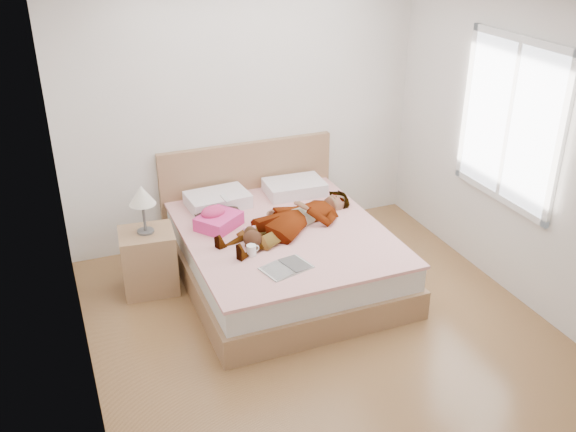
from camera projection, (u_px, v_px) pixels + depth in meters
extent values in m
plane|color=#523419|center=(327.00, 337.00, 5.16)|extent=(4.00, 4.00, 0.00)
imported|color=white|center=(292.00, 216.00, 5.75)|extent=(1.62, 1.11, 0.21)
ellipsoid|color=black|center=(217.00, 213.00, 5.97)|extent=(0.49, 0.57, 0.08)
cube|color=silver|center=(225.00, 198.00, 5.88)|extent=(0.08, 0.11, 0.06)
plane|color=white|center=(339.00, 0.00, 4.01)|extent=(4.00, 4.00, 0.00)
plane|color=silver|center=(244.00, 113.00, 6.25)|extent=(3.60, 0.00, 3.60)
plane|color=silver|center=(521.00, 354.00, 2.92)|extent=(3.60, 0.00, 3.60)
plane|color=beige|center=(71.00, 233.00, 3.98)|extent=(0.00, 4.00, 4.00)
plane|color=white|center=(533.00, 156.00, 5.19)|extent=(0.00, 4.00, 4.00)
cube|color=white|center=(510.00, 122.00, 5.34)|extent=(0.02, 1.10, 1.30)
cube|color=silver|center=(560.00, 144.00, 4.86)|extent=(0.04, 0.06, 1.42)
cube|color=silver|center=(468.00, 104.00, 5.83)|extent=(0.04, 0.06, 1.42)
cube|color=silver|center=(498.00, 196.00, 5.64)|extent=(0.04, 1.22, 0.06)
cube|color=silver|center=(523.00, 39.00, 5.04)|extent=(0.04, 1.22, 0.06)
cube|color=silver|center=(509.00, 122.00, 5.34)|extent=(0.03, 0.04, 1.30)
cube|color=olive|center=(284.00, 267.00, 5.89)|extent=(1.78, 2.08, 0.26)
cube|color=silver|center=(284.00, 244.00, 5.79)|extent=(1.70, 2.00, 0.22)
cube|color=silver|center=(284.00, 232.00, 5.73)|extent=(1.74, 2.04, 0.03)
cube|color=brown|center=(248.00, 189.00, 6.57)|extent=(1.80, 0.07, 1.00)
cube|color=white|center=(218.00, 200.00, 6.16)|extent=(0.61, 0.44, 0.13)
cube|color=white|center=(294.00, 187.00, 6.43)|extent=(0.60, 0.43, 0.13)
cube|color=#F34295|center=(219.00, 221.00, 5.76)|extent=(0.48, 0.47, 0.12)
ellipsoid|color=#D93B7B|center=(213.00, 212.00, 5.74)|extent=(0.26, 0.22, 0.11)
cube|color=silver|center=(286.00, 268.00, 5.13)|extent=(0.43, 0.34, 0.01)
cube|color=white|center=(276.00, 271.00, 5.08)|extent=(0.25, 0.29, 0.02)
cube|color=black|center=(296.00, 263.00, 5.18)|extent=(0.25, 0.29, 0.02)
cylinder|color=white|center=(251.00, 250.00, 5.31)|extent=(0.10, 0.10, 0.09)
torus|color=white|center=(256.00, 249.00, 5.33)|extent=(0.07, 0.02, 0.07)
cylinder|color=black|center=(251.00, 246.00, 5.29)|extent=(0.08, 0.08, 0.00)
ellipsoid|color=black|center=(253.00, 239.00, 5.44)|extent=(0.18, 0.20, 0.14)
ellipsoid|color=beige|center=(253.00, 239.00, 5.42)|extent=(0.10, 0.11, 0.07)
sphere|color=black|center=(250.00, 232.00, 5.52)|extent=(0.10, 0.10, 0.10)
sphere|color=#F19DC0|center=(245.00, 229.00, 5.53)|extent=(0.04, 0.04, 0.04)
sphere|color=#FFA6CA|center=(254.00, 228.00, 5.55)|extent=(0.04, 0.04, 0.04)
ellipsoid|color=black|center=(247.00, 245.00, 5.40)|extent=(0.05, 0.07, 0.03)
ellipsoid|color=black|center=(261.00, 244.00, 5.43)|extent=(0.05, 0.07, 0.03)
cube|color=brown|center=(149.00, 261.00, 5.69)|extent=(0.51, 0.46, 0.57)
cylinder|color=#4C4C4C|center=(146.00, 231.00, 5.55)|extent=(0.16, 0.16, 0.02)
cylinder|color=#545454|center=(144.00, 216.00, 5.49)|extent=(0.03, 0.03, 0.29)
cone|color=white|center=(142.00, 195.00, 5.40)|extent=(0.25, 0.25, 0.17)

